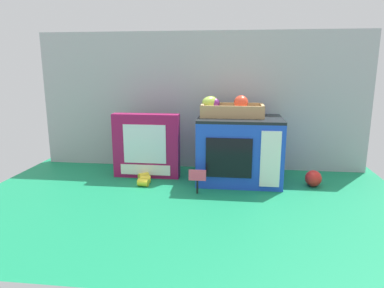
{
  "coord_description": "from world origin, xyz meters",
  "views": [
    {
      "loc": [
        0.17,
        -1.53,
        0.5
      ],
      "look_at": [
        -0.02,
        -0.02,
        0.16
      ],
      "focal_mm": 32.51,
      "sensor_mm": 36.0,
      "label": 1
    }
  ],
  "objects_px": {
    "toy_microwave": "(239,150)",
    "loose_toy_apple": "(313,178)",
    "food_groups_crate": "(229,109)",
    "price_sign": "(197,178)",
    "cookie_set_box": "(146,146)",
    "loose_toy_banana": "(144,179)"
  },
  "relations": [
    {
      "from": "food_groups_crate",
      "to": "toy_microwave",
      "type": "bearing_deg",
      "value": -36.96
    },
    {
      "from": "loose_toy_banana",
      "to": "cookie_set_box",
      "type": "bearing_deg",
      "value": 95.69
    },
    {
      "from": "cookie_set_box",
      "to": "price_sign",
      "type": "distance_m",
      "value": 0.33
    },
    {
      "from": "toy_microwave",
      "to": "food_groups_crate",
      "type": "bearing_deg",
      "value": 143.04
    },
    {
      "from": "price_sign",
      "to": "loose_toy_banana",
      "type": "height_order",
      "value": "price_sign"
    },
    {
      "from": "toy_microwave",
      "to": "cookie_set_box",
      "type": "height_order",
      "value": "cookie_set_box"
    },
    {
      "from": "cookie_set_box",
      "to": "loose_toy_banana",
      "type": "relative_size",
      "value": 2.35
    },
    {
      "from": "toy_microwave",
      "to": "loose_toy_apple",
      "type": "height_order",
      "value": "toy_microwave"
    },
    {
      "from": "toy_microwave",
      "to": "price_sign",
      "type": "relative_size",
      "value": 3.63
    },
    {
      "from": "food_groups_crate",
      "to": "price_sign",
      "type": "distance_m",
      "value": 0.36
    },
    {
      "from": "food_groups_crate",
      "to": "cookie_set_box",
      "type": "relative_size",
      "value": 0.94
    },
    {
      "from": "toy_microwave",
      "to": "loose_toy_banana",
      "type": "relative_size",
      "value": 2.8
    },
    {
      "from": "price_sign",
      "to": "loose_toy_apple",
      "type": "distance_m",
      "value": 0.51
    },
    {
      "from": "toy_microwave",
      "to": "price_sign",
      "type": "xyz_separation_m",
      "value": [
        -0.17,
        -0.19,
        -0.08
      ]
    },
    {
      "from": "loose_toy_banana",
      "to": "loose_toy_apple",
      "type": "relative_size",
      "value": 1.85
    },
    {
      "from": "food_groups_crate",
      "to": "price_sign",
      "type": "xyz_separation_m",
      "value": [
        -0.12,
        -0.22,
        -0.25
      ]
    },
    {
      "from": "cookie_set_box",
      "to": "price_sign",
      "type": "xyz_separation_m",
      "value": [
        0.26,
        -0.19,
        -0.08
      ]
    },
    {
      "from": "toy_microwave",
      "to": "loose_toy_apple",
      "type": "relative_size",
      "value": 5.17
    },
    {
      "from": "loose_toy_banana",
      "to": "food_groups_crate",
      "type": "bearing_deg",
      "value": 18.04
    },
    {
      "from": "loose_toy_banana",
      "to": "loose_toy_apple",
      "type": "xyz_separation_m",
      "value": [
        0.73,
        0.05,
        0.02
      ]
    },
    {
      "from": "cookie_set_box",
      "to": "price_sign",
      "type": "height_order",
      "value": "cookie_set_box"
    },
    {
      "from": "price_sign",
      "to": "loose_toy_banana",
      "type": "bearing_deg",
      "value": 157.54
    }
  ]
}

